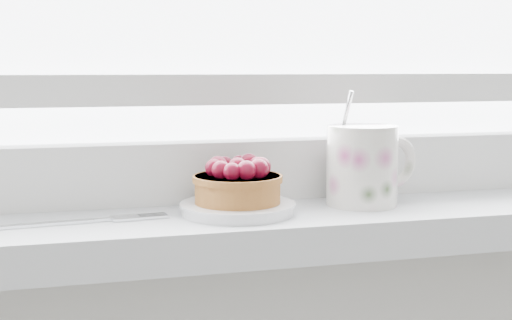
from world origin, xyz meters
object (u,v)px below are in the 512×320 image
object	(u,v)px
raspberry_tart	(238,182)
fork	(77,222)
saucer	(238,208)
floral_mug	(364,164)

from	to	relation	value
raspberry_tart	fork	bearing A→B (deg)	-179.38
raspberry_tart	saucer	bearing A→B (deg)	-176.32
saucer	raspberry_tart	distance (m)	0.03
raspberry_tart	floral_mug	xyz separation A→B (m)	(0.15, 0.01, 0.01)
saucer	fork	world-z (taller)	saucer
floral_mug	raspberry_tart	bearing A→B (deg)	-175.64
raspberry_tart	floral_mug	distance (m)	0.15
floral_mug	fork	bearing A→B (deg)	-177.61
fork	saucer	bearing A→B (deg)	0.61
fork	raspberry_tart	bearing A→B (deg)	0.62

